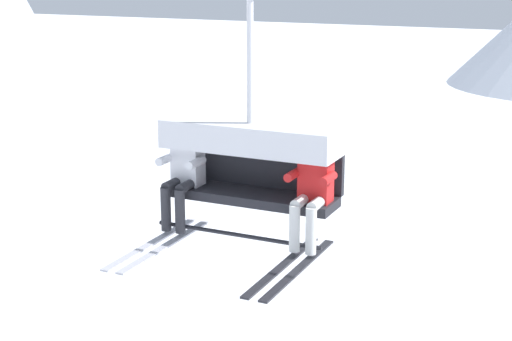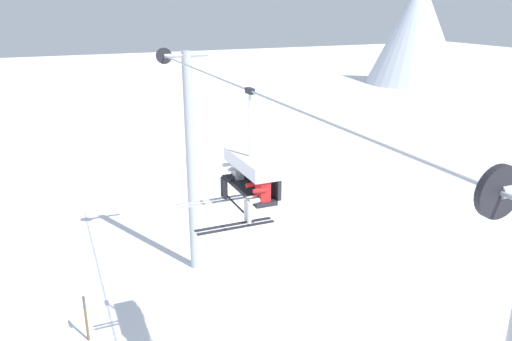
{
  "view_description": "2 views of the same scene",
  "coord_description": "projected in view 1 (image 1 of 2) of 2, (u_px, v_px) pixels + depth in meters",
  "views": [
    {
      "loc": [
        4.55,
        -8.02,
        8.65
      ],
      "look_at": [
        1.09,
        -0.66,
        6.48
      ],
      "focal_mm": 55.0,
      "sensor_mm": 36.0,
      "label": 1
    },
    {
      "loc": [
        10.76,
        -4.76,
        10.21
      ],
      "look_at": [
        1.38,
        -0.78,
        6.78
      ],
      "focal_mm": 35.0,
      "sensor_mm": 36.0,
      "label": 2
    }
  ],
  "objects": [
    {
      "name": "chairlift_chair",
      "position": [
        253.0,
        148.0,
        8.29
      ],
      "size": [
        1.92,
        0.74,
        2.65
      ],
      "color": "#232328"
    },
    {
      "name": "skier_white",
      "position": [
        182.0,
        173.0,
        8.48
      ],
      "size": [
        0.46,
        1.7,
        1.23
      ],
      "color": "silver"
    },
    {
      "name": "skier_red",
      "position": [
        311.0,
        189.0,
        7.87
      ],
      "size": [
        0.46,
        1.7,
        1.23
      ],
      "color": "red"
    }
  ]
}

